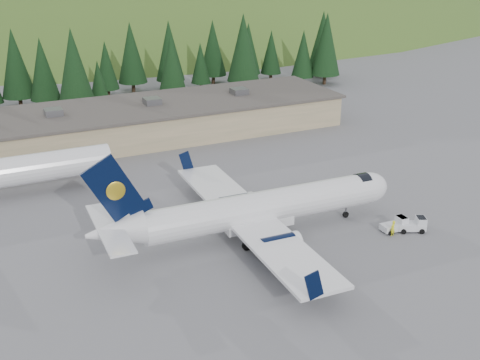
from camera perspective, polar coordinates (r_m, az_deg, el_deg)
name	(u,v)px	position (r m, az deg, el deg)	size (l,w,h in m)	color
ground	(264,234)	(64.20, 2.30, -5.13)	(600.00, 600.00, 0.00)	slate
airliner	(256,210)	(62.50, 1.53, -2.85)	(33.80, 31.65, 11.24)	white
baggage_tug_a	(396,225)	(66.72, 14.58, -4.13)	(2.88, 1.82, 1.51)	silver
baggage_tug_b	(414,225)	(67.19, 16.17, -4.09)	(3.28, 2.67, 1.57)	silver
terminal_building	(122,123)	(94.93, -11.12, 5.29)	(71.00, 17.00, 6.10)	gray
ramp_worker	(393,228)	(65.44, 14.29, -4.45)	(0.63, 0.41, 1.73)	yellow
tree_line	(73,64)	(114.50, -15.54, 10.53)	(114.57, 19.05, 14.38)	black
hills	(161,188)	(292.35, -7.48, -0.74)	(614.00, 330.00, 300.00)	#37541E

